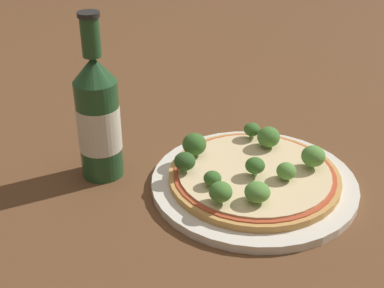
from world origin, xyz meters
The scene contains 14 objects.
ground_plane centered at (0.00, 0.00, 0.00)m, with size 3.00×3.00×0.00m, color brown.
plate centered at (0.01, 0.01, 0.01)m, with size 0.29×0.29×0.01m.
pizza centered at (0.01, 0.01, 0.02)m, with size 0.24×0.24×0.01m.
broccoli_floret_0 centered at (0.00, 0.00, 0.04)m, with size 0.03×0.03×0.03m.
broccoli_floret_1 centered at (-0.05, 0.03, 0.04)m, with size 0.02×0.02×0.02m.
broccoli_floret_2 centered at (-0.05, 0.08, 0.04)m, with size 0.03×0.03×0.03m.
broccoli_floret_3 centered at (0.07, -0.05, 0.04)m, with size 0.03×0.03×0.03m.
broccoli_floret_4 centered at (0.02, -0.04, 0.04)m, with size 0.03×0.03×0.02m.
broccoli_floret_5 centered at (-0.08, 0.00, 0.04)m, with size 0.03×0.03×0.03m.
broccoli_floret_6 centered at (0.09, 0.06, 0.04)m, with size 0.02×0.02×0.03m.
broccoli_floret_7 centered at (-0.01, 0.10, 0.04)m, with size 0.03×0.03×0.03m.
broccoli_floret_8 centered at (-0.05, -0.03, 0.04)m, with size 0.03×0.03×0.03m.
broccoli_floret_9 centered at (0.08, 0.03, 0.04)m, with size 0.03×0.03×0.03m.
beer_bottle centered at (-0.10, 0.20, 0.09)m, with size 0.06×0.06×0.24m.
Camera 1 is at (-0.54, -0.31, 0.42)m, focal length 50.00 mm.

